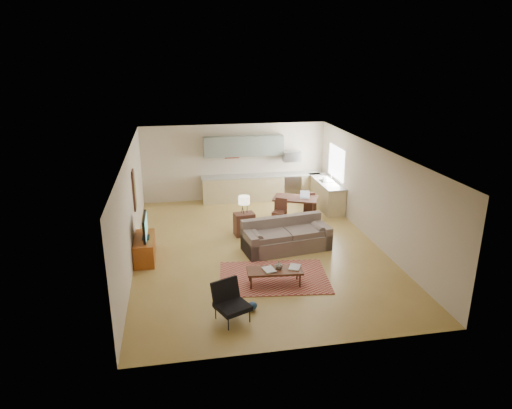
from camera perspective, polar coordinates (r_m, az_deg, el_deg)
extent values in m
plane|color=#A38340|center=(12.48, 0.25, -5.44)|extent=(9.00, 9.00, 0.00)
plane|color=white|center=(11.65, 0.27, 6.78)|extent=(9.00, 9.00, 0.00)
plane|color=beige|center=(16.28, -2.67, 5.31)|extent=(6.50, 0.00, 6.50)
plane|color=beige|center=(7.96, 6.31, -9.52)|extent=(6.50, 0.00, 6.50)
plane|color=beige|center=(11.87, -15.36, -0.44)|extent=(0.00, 9.00, 9.00)
plane|color=beige|center=(12.96, 14.53, 1.24)|extent=(0.00, 9.00, 9.00)
cube|color=#A5A8AD|center=(16.58, 4.40, 2.31)|extent=(0.62, 0.62, 0.90)
cube|color=#A5A8AD|center=(16.33, 4.48, 6.04)|extent=(0.62, 0.40, 0.35)
cube|color=slate|center=(16.03, -1.54, 7.31)|extent=(2.80, 0.34, 0.70)
cube|color=white|center=(15.58, 10.00, 5.20)|extent=(0.02, 1.40, 1.05)
cube|color=maroon|center=(10.93, 2.24, -9.07)|extent=(2.72, 2.03, 0.02)
imported|color=maroon|center=(10.38, 1.00, -8.27)|extent=(0.37, 0.42, 0.03)
imported|color=navy|center=(10.60, 4.19, -7.75)|extent=(0.49, 0.52, 0.03)
imported|color=black|center=(10.48, 2.88, -7.55)|extent=(0.23, 0.23, 0.18)
imported|color=beige|center=(15.56, 8.52, 3.23)|extent=(0.09, 0.09, 0.19)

